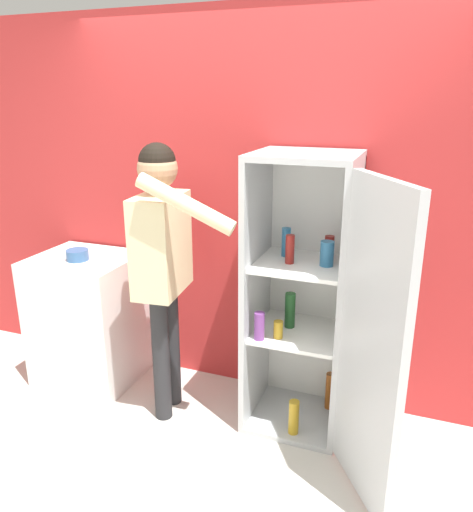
% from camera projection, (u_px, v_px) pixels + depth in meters
% --- Properties ---
extents(ground_plane, '(12.00, 12.00, 0.00)m').
position_uv_depth(ground_plane, '(199.00, 468.00, 2.83)').
color(ground_plane, beige).
extents(wall_back, '(7.00, 0.06, 2.55)m').
position_uv_depth(wall_back, '(257.00, 212.00, 3.30)').
color(wall_back, '#B72D2D').
rests_on(wall_back, ground_plane).
extents(refrigerator, '(0.95, 1.06, 1.72)m').
position_uv_depth(refrigerator, '(316.00, 305.00, 2.90)').
color(refrigerator, '#B7BABC').
rests_on(refrigerator, ground_plane).
extents(person, '(0.70, 0.57, 1.76)m').
position_uv_depth(person, '(163.00, 249.00, 3.02)').
color(person, '#262628').
rests_on(person, ground_plane).
extents(counter, '(0.70, 0.61, 0.93)m').
position_uv_depth(counter, '(89.00, 318.00, 3.63)').
color(counter, white).
rests_on(counter, ground_plane).
extents(bowl, '(0.15, 0.15, 0.07)m').
position_uv_depth(bowl, '(77.00, 255.00, 3.42)').
color(bowl, '#335B8E').
rests_on(bowl, counter).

